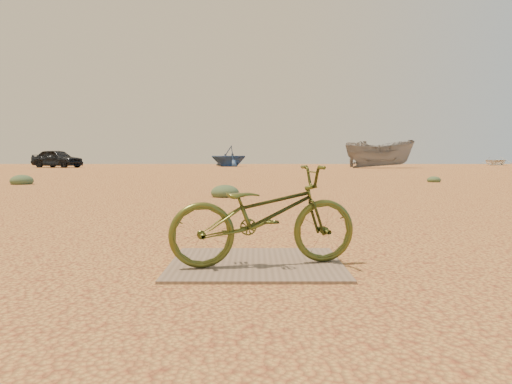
{
  "coord_description": "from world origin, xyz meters",
  "views": [
    {
      "loc": [
        -0.48,
        -4.38,
        0.87
      ],
      "look_at": [
        -0.47,
        -0.4,
        0.59
      ],
      "focal_mm": 35.0,
      "sensor_mm": 36.0,
      "label": 1
    }
  ],
  "objects_px": {
    "plywood_board": "(256,263)",
    "car": "(57,158)",
    "boat_far_right": "(495,161)",
    "boat_far_left": "(229,156)",
    "boat_mid_right": "(380,154)",
    "bicycle": "(264,215)"
  },
  "relations": [
    {
      "from": "plywood_board",
      "to": "car",
      "type": "bearing_deg",
      "value": 113.64
    },
    {
      "from": "car",
      "to": "boat_far_right",
      "type": "relative_size",
      "value": 1.02
    },
    {
      "from": "plywood_board",
      "to": "boat_far_right",
      "type": "bearing_deg",
      "value": 62.54
    },
    {
      "from": "boat_far_left",
      "to": "boat_far_right",
      "type": "height_order",
      "value": "boat_far_left"
    },
    {
      "from": "plywood_board",
      "to": "car",
      "type": "distance_m",
      "value": 41.38
    },
    {
      "from": "boat_mid_right",
      "to": "boat_far_right",
      "type": "xyz_separation_m",
      "value": [
        16.28,
        14.4,
        -0.69
      ]
    },
    {
      "from": "plywood_board",
      "to": "car",
      "type": "xyz_separation_m",
      "value": [
        -16.59,
        37.9,
        0.75
      ]
    },
    {
      "from": "bicycle",
      "to": "boat_mid_right",
      "type": "relative_size",
      "value": 0.25
    },
    {
      "from": "car",
      "to": "boat_far_left",
      "type": "bearing_deg",
      "value": -49.0
    },
    {
      "from": "bicycle",
      "to": "car",
      "type": "xyz_separation_m",
      "value": [
        -16.65,
        37.99,
        0.35
      ]
    },
    {
      "from": "boat_far_left",
      "to": "car",
      "type": "bearing_deg",
      "value": -107.3
    },
    {
      "from": "plywood_board",
      "to": "boat_far_left",
      "type": "height_order",
      "value": "boat_far_left"
    },
    {
      "from": "boat_far_left",
      "to": "boat_far_right",
      "type": "bearing_deg",
      "value": 69.93
    },
    {
      "from": "boat_far_left",
      "to": "boat_far_right",
      "type": "xyz_separation_m",
      "value": [
        28.83,
        8.14,
        -0.52
      ]
    },
    {
      "from": "boat_far_left",
      "to": "boat_far_right",
      "type": "relative_size",
      "value": 0.85
    },
    {
      "from": "bicycle",
      "to": "boat_mid_right",
      "type": "distance_m",
      "value": 37.85
    },
    {
      "from": "boat_mid_right",
      "to": "plywood_board",
      "type": "bearing_deg",
      "value": 155.12
    },
    {
      "from": "boat_mid_right",
      "to": "car",
      "type": "bearing_deg",
      "value": 77.42
    },
    {
      "from": "bicycle",
      "to": "boat_far_left",
      "type": "relative_size",
      "value": 0.4
    },
    {
      "from": "plywood_board",
      "to": "bicycle",
      "type": "height_order",
      "value": "bicycle"
    },
    {
      "from": "boat_mid_right",
      "to": "boat_far_right",
      "type": "bearing_deg",
      "value": -57.83
    },
    {
      "from": "plywood_board",
      "to": "boat_far_right",
      "type": "distance_m",
      "value": 57.25
    }
  ]
}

